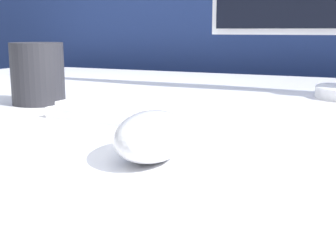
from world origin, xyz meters
TOP-DOWN VIEW (x-y plane):
  - partition_panel at (0.00, 0.73)m, footprint 5.00×0.03m
  - computer_mouse_near at (0.07, -0.31)m, footprint 0.10×0.14m
  - keyboard at (0.03, -0.13)m, footprint 0.41×0.16m
  - mug at (-0.26, -0.08)m, footprint 0.09×0.09m

SIDE VIEW (x-z plane):
  - partition_panel at x=0.00m, z-range 0.00..1.34m
  - keyboard at x=0.03m, z-range 0.73..0.75m
  - computer_mouse_near at x=0.07m, z-range 0.73..0.77m
  - mug at x=-0.26m, z-range 0.73..0.83m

